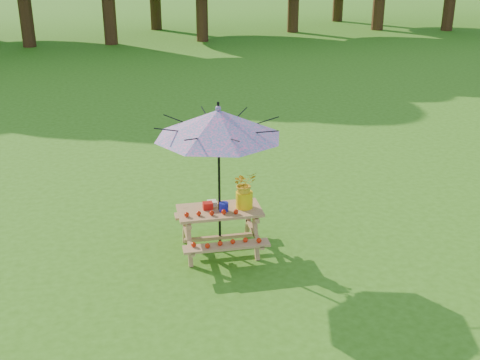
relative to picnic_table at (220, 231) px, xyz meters
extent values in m
plane|color=#356A14|center=(0.87, -1.69, -0.33)|extent=(120.00, 120.00, 0.00)
cube|color=#A56E4A|center=(0.00, 0.00, 0.32)|extent=(1.20, 0.62, 0.04)
cube|color=#A56E4A|center=(0.00, -0.55, 0.03)|extent=(1.20, 0.22, 0.04)
cube|color=#A56E4A|center=(0.00, 0.55, 0.03)|extent=(1.20, 0.22, 0.04)
cylinder|color=black|center=(0.00, 0.00, 0.80)|extent=(0.04, 0.04, 2.25)
cone|color=teal|center=(0.00, 0.00, 1.62)|extent=(1.99, 1.99, 0.38)
sphere|color=teal|center=(0.00, 0.00, 1.83)|extent=(0.08, 0.08, 0.08)
cube|color=red|center=(-0.16, 0.05, 0.39)|extent=(0.14, 0.12, 0.10)
cylinder|color=#1416A3|center=(0.05, -0.07, 0.41)|extent=(0.13, 0.13, 0.13)
cube|color=white|center=(-0.08, 0.16, 0.38)|extent=(0.13, 0.13, 0.07)
cylinder|color=yellow|center=(0.36, 0.00, 0.47)|extent=(0.24, 0.24, 0.24)
imported|color=gold|center=(0.36, 0.00, 0.71)|extent=(0.40, 0.37, 0.37)
camera|label=1|loc=(-1.29, -7.77, 3.91)|focal=45.00mm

